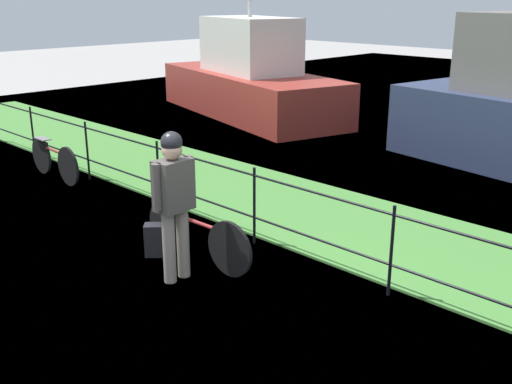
{
  "coord_description": "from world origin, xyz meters",
  "views": [
    {
      "loc": [
        4.04,
        -3.2,
        3.04
      ],
      "look_at": [
        -0.54,
        1.43,
        0.9
      ],
      "focal_mm": 42.42,
      "sensor_mm": 36.0,
      "label": 1
    }
  ],
  "objects_px": {
    "bicycle_main": "(196,235)",
    "backpack_on_paving": "(157,240)",
    "wooden_crate": "(173,193)",
    "moored_boat_near": "(250,80)",
    "terrier_dog": "(173,177)",
    "bicycle_parked": "(54,159)",
    "cyclist_person": "(174,194)"
  },
  "relations": [
    {
      "from": "cyclist_person",
      "to": "bicycle_parked",
      "type": "relative_size",
      "value": 1.01
    },
    {
      "from": "moored_boat_near",
      "to": "bicycle_main",
      "type": "bearing_deg",
      "value": -48.75
    },
    {
      "from": "bicycle_main",
      "to": "cyclist_person",
      "type": "distance_m",
      "value": 0.81
    },
    {
      "from": "terrier_dog",
      "to": "moored_boat_near",
      "type": "relative_size",
      "value": 0.05
    },
    {
      "from": "wooden_crate",
      "to": "bicycle_parked",
      "type": "height_order",
      "value": "wooden_crate"
    },
    {
      "from": "terrier_dog",
      "to": "bicycle_main",
      "type": "bearing_deg",
      "value": 2.42
    },
    {
      "from": "wooden_crate",
      "to": "bicycle_parked",
      "type": "bearing_deg",
      "value": 172.82
    },
    {
      "from": "terrier_dog",
      "to": "bicycle_parked",
      "type": "bearing_deg",
      "value": 172.88
    },
    {
      "from": "wooden_crate",
      "to": "bicycle_parked",
      "type": "xyz_separation_m",
      "value": [
        -3.95,
        0.5,
        -0.43
      ]
    },
    {
      "from": "wooden_crate",
      "to": "moored_boat_near",
      "type": "relative_size",
      "value": 0.05
    },
    {
      "from": "cyclist_person",
      "to": "backpack_on_paving",
      "type": "bearing_deg",
      "value": 161.67
    },
    {
      "from": "bicycle_main",
      "to": "terrier_dog",
      "type": "distance_m",
      "value": 0.74
    },
    {
      "from": "wooden_crate",
      "to": "terrier_dog",
      "type": "distance_m",
      "value": 0.21
    },
    {
      "from": "moored_boat_near",
      "to": "wooden_crate",
      "type": "bearing_deg",
      "value": -50.7
    },
    {
      "from": "wooden_crate",
      "to": "moored_boat_near",
      "type": "distance_m",
      "value": 9.04
    },
    {
      "from": "bicycle_main",
      "to": "bicycle_parked",
      "type": "height_order",
      "value": "bicycle_parked"
    },
    {
      "from": "cyclist_person",
      "to": "backpack_on_paving",
      "type": "distance_m",
      "value": 1.08
    },
    {
      "from": "wooden_crate",
      "to": "moored_boat_near",
      "type": "bearing_deg",
      "value": 129.3
    },
    {
      "from": "cyclist_person",
      "to": "moored_boat_near",
      "type": "relative_size",
      "value": 0.25
    },
    {
      "from": "cyclist_person",
      "to": "bicycle_parked",
      "type": "height_order",
      "value": "cyclist_person"
    },
    {
      "from": "cyclist_person",
      "to": "bicycle_parked",
      "type": "xyz_separation_m",
      "value": [
        -4.54,
        0.92,
        -0.65
      ]
    },
    {
      "from": "bicycle_parked",
      "to": "terrier_dog",
      "type": "bearing_deg",
      "value": -7.12
    },
    {
      "from": "wooden_crate",
      "to": "moored_boat_near",
      "type": "xyz_separation_m",
      "value": [
        -5.73,
        7.0,
        0.12
      ]
    },
    {
      "from": "wooden_crate",
      "to": "terrier_dog",
      "type": "relative_size",
      "value": 1.03
    },
    {
      "from": "backpack_on_paving",
      "to": "moored_boat_near",
      "type": "bearing_deg",
      "value": -98.85
    },
    {
      "from": "wooden_crate",
      "to": "cyclist_person",
      "type": "distance_m",
      "value": 0.76
    },
    {
      "from": "backpack_on_paving",
      "to": "bicycle_parked",
      "type": "height_order",
      "value": "bicycle_parked"
    },
    {
      "from": "bicycle_main",
      "to": "wooden_crate",
      "type": "bearing_deg",
      "value": -177.58
    },
    {
      "from": "bicycle_main",
      "to": "backpack_on_paving",
      "type": "relative_size",
      "value": 4.31
    },
    {
      "from": "bicycle_main",
      "to": "moored_boat_near",
      "type": "bearing_deg",
      "value": 131.25
    },
    {
      "from": "bicycle_parked",
      "to": "bicycle_main",
      "type": "bearing_deg",
      "value": -6.32
    },
    {
      "from": "bicycle_parked",
      "to": "wooden_crate",
      "type": "bearing_deg",
      "value": -7.18
    }
  ]
}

